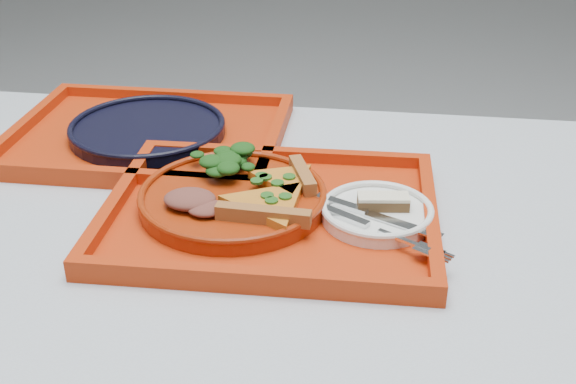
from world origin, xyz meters
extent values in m
cube|color=#A8B0BD|center=(0.00, 0.00, 0.73)|extent=(1.60, 0.80, 0.03)
cylinder|color=gray|center=(-0.72, 0.32, 0.36)|extent=(0.05, 0.05, 0.72)
cube|color=#AE2909|center=(-0.07, -0.02, 0.76)|extent=(0.46, 0.36, 0.01)
cube|color=#AE2909|center=(-0.32, 0.21, 0.76)|extent=(0.45, 0.35, 0.01)
cylinder|color=maroon|center=(-0.12, -0.01, 0.77)|extent=(0.26, 0.26, 0.02)
cylinder|color=white|center=(0.08, -0.02, 0.77)|extent=(0.15, 0.15, 0.01)
cylinder|color=black|center=(-0.32, 0.21, 0.77)|extent=(0.26, 0.26, 0.02)
ellipsoid|color=black|center=(-0.15, 0.06, 0.80)|extent=(0.09, 0.08, 0.05)
ellipsoid|color=brown|center=(-0.17, -0.05, 0.79)|extent=(0.07, 0.06, 0.02)
cube|color=#472C17|center=(0.08, -0.01, 0.78)|extent=(0.07, 0.04, 0.01)
cube|color=beige|center=(0.08, -0.01, 0.79)|extent=(0.07, 0.04, 0.00)
cube|color=silver|center=(0.07, -0.04, 0.78)|extent=(0.17, 0.10, 0.01)
cube|color=silver|center=(0.08, -0.07, 0.78)|extent=(0.17, 0.11, 0.01)
camera|label=1|loc=(0.07, -0.86, 1.26)|focal=45.00mm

